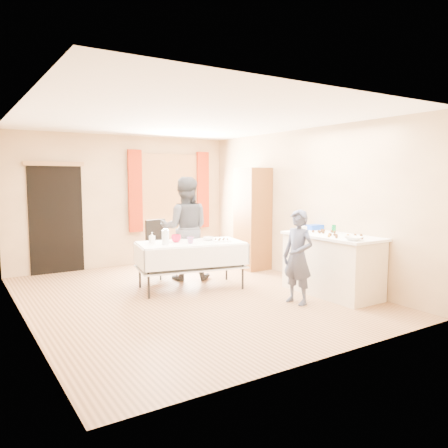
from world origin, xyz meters
TOP-DOWN VIEW (x-y plane):
  - floor at (0.00, 0.00)m, footprint 4.50×5.50m
  - ceiling at (0.00, 0.00)m, footprint 4.50×5.50m
  - wall_back at (0.00, 2.76)m, footprint 4.50×0.02m
  - wall_front at (0.00, -2.76)m, footprint 4.50×0.02m
  - wall_left at (-2.26, 0.00)m, footprint 0.02×5.50m
  - wall_right at (2.26, 0.00)m, footprint 0.02×5.50m
  - window_frame at (1.00, 2.72)m, footprint 1.32×0.06m
  - window_pane at (1.00, 2.71)m, footprint 1.20×0.02m
  - curtain_left at (0.22, 2.67)m, footprint 0.28×0.06m
  - curtain_right at (1.78, 2.67)m, footprint 0.28×0.06m
  - doorway at (-1.30, 2.73)m, footprint 0.95×0.04m
  - door_lintel at (-1.30, 2.70)m, footprint 1.05×0.06m
  - cabinet at (1.99, 1.10)m, footprint 0.50×0.60m
  - counter at (1.89, -1.07)m, footprint 0.74×1.55m
  - party_table at (0.24, 0.36)m, footprint 1.79×1.15m
  - chair at (0.20, 1.41)m, footprint 0.50×0.50m
  - girl at (1.11, -1.18)m, footprint 0.59×0.48m
  - woman at (0.47, 1.00)m, footprint 1.43×1.40m
  - soda_can at (2.10, -0.90)m, footprint 0.08×0.08m
  - mixing_bowl at (1.67, -1.67)m, footprint 0.33×0.33m
  - foam_block at (1.81, -0.49)m, footprint 0.17×0.13m
  - blue_basket at (2.15, -0.44)m, footprint 0.31×0.22m
  - pitcher at (-0.21, 0.33)m, footprint 0.14×0.14m
  - cup_red at (0.04, 0.47)m, footprint 0.19×0.19m
  - cup_rainbow at (0.17, 0.23)m, footprint 0.17×0.17m
  - small_bowl at (0.58, 0.38)m, footprint 0.30×0.30m
  - pastry_tray at (0.70, 0.18)m, footprint 0.34×0.29m
  - bottle at (-0.30, 0.64)m, footprint 0.08×0.08m
  - cake_balls at (1.84, -1.13)m, footprint 0.51×1.09m

SIDE VIEW (x-z plane):
  - floor at x=0.00m, z-range -0.02..0.00m
  - chair at x=0.20m, z-range -0.20..0.81m
  - party_table at x=0.24m, z-range 0.07..0.82m
  - counter at x=1.89m, z-range 0.00..0.91m
  - girl at x=1.11m, z-range 0.00..1.32m
  - pastry_tray at x=0.70m, z-range 0.75..0.77m
  - small_bowl at x=0.58m, z-range 0.75..0.80m
  - cup_rainbow at x=0.17m, z-range 0.75..0.85m
  - cup_red at x=0.04m, z-range 0.75..0.87m
  - bottle at x=-0.30m, z-range 0.75..0.91m
  - pitcher at x=-0.21m, z-range 0.75..0.97m
  - woman at x=0.47m, z-range 0.00..1.78m
  - cake_balls at x=1.84m, z-range 0.91..0.95m
  - mixing_bowl at x=1.67m, z-range 0.91..0.97m
  - foam_block at x=1.81m, z-range 0.91..0.99m
  - blue_basket at x=2.15m, z-range 0.91..0.99m
  - soda_can at x=2.10m, z-range 0.91..1.03m
  - cabinet at x=1.99m, z-range 0.00..1.95m
  - doorway at x=-1.30m, z-range 0.00..2.00m
  - wall_back at x=0.00m, z-range 0.00..2.60m
  - wall_front at x=0.00m, z-range 0.00..2.60m
  - wall_left at x=-2.26m, z-range 0.00..2.60m
  - wall_right at x=2.26m, z-range 0.00..2.60m
  - window_frame at x=1.00m, z-range 0.74..2.26m
  - window_pane at x=1.00m, z-range 0.80..2.20m
  - curtain_left at x=0.22m, z-range 0.67..2.33m
  - curtain_right at x=1.78m, z-range 0.67..2.33m
  - door_lintel at x=-1.30m, z-range 1.98..2.06m
  - ceiling at x=0.00m, z-range 2.60..2.62m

